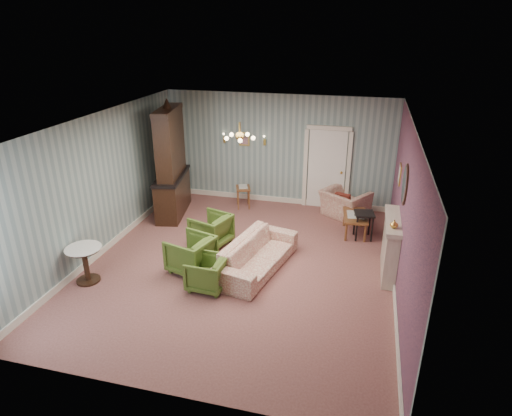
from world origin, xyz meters
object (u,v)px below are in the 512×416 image
(side_table_black, at_px, (363,226))
(dresser, at_px, (170,160))
(olive_chair_c, at_px, (211,228))
(olive_chair_a, at_px, (207,271))
(wingback_chair, at_px, (345,199))
(coffee_table, at_px, (354,224))
(olive_chair_b, at_px, (191,252))
(sofa_chintz, at_px, (257,249))
(pedestal_table, at_px, (86,264))
(fireplace, at_px, (390,246))

(side_table_black, bearing_deg, dresser, 176.79)
(olive_chair_c, bearing_deg, olive_chair_a, 35.41)
(wingback_chair, bearing_deg, coffee_table, 140.76)
(coffee_table, bearing_deg, wingback_chair, 107.04)
(olive_chair_b, xyz_separation_m, olive_chair_c, (-0.00, 1.17, -0.02))
(sofa_chintz, height_order, pedestal_table, sofa_chintz)
(dresser, height_order, side_table_black, dresser)
(sofa_chintz, xyz_separation_m, side_table_black, (1.99, 1.88, -0.11))
(fireplace, relative_size, coffee_table, 1.49)
(olive_chair_b, bearing_deg, pedestal_table, -47.65)
(olive_chair_c, height_order, sofa_chintz, sofa_chintz)
(olive_chair_c, relative_size, coffee_table, 0.81)
(dresser, bearing_deg, olive_chair_a, -67.10)
(olive_chair_b, relative_size, side_table_black, 1.26)
(olive_chair_a, bearing_deg, olive_chair_c, -159.51)
(fireplace, xyz_separation_m, side_table_black, (-0.52, 1.40, -0.26))
(fireplace, bearing_deg, sofa_chintz, -169.15)
(sofa_chintz, relative_size, dresser, 0.77)
(fireplace, bearing_deg, dresser, 162.41)
(sofa_chintz, height_order, coffee_table, sofa_chintz)
(olive_chair_c, relative_size, dresser, 0.27)
(wingback_chair, bearing_deg, side_table_black, 146.67)
(olive_chair_a, bearing_deg, olive_chair_b, -131.11)
(olive_chair_b, bearing_deg, olive_chair_a, 61.97)
(dresser, bearing_deg, olive_chair_c, -53.00)
(wingback_chair, bearing_deg, olive_chair_a, 94.18)
(olive_chair_b, distance_m, olive_chair_c, 1.17)
(wingback_chair, distance_m, coffee_table, 1.01)
(olive_chair_a, distance_m, dresser, 3.81)
(fireplace, bearing_deg, coffee_table, 114.17)
(olive_chair_c, height_order, fireplace, fireplace)
(olive_chair_a, distance_m, fireplace, 3.52)
(olive_chair_b, height_order, pedestal_table, olive_chair_b)
(olive_chair_c, bearing_deg, pedestal_table, -22.79)
(olive_chair_c, distance_m, pedestal_table, 2.68)
(olive_chair_b, xyz_separation_m, coffee_table, (3.03, 2.47, -0.16))
(dresser, distance_m, side_table_black, 4.87)
(olive_chair_a, relative_size, dresser, 0.24)
(wingback_chair, height_order, side_table_black, wingback_chair)
(olive_chair_a, relative_size, olive_chair_b, 0.86)
(olive_chair_b, bearing_deg, fireplace, 119.16)
(olive_chair_a, bearing_deg, side_table_black, 138.80)
(olive_chair_b, distance_m, fireplace, 3.86)
(olive_chair_a, height_order, dresser, dresser)
(olive_chair_a, distance_m, sofa_chintz, 1.15)
(wingback_chair, xyz_separation_m, fireplace, (1.01, -2.55, 0.12))
(wingback_chair, relative_size, coffee_table, 1.12)
(wingback_chair, xyz_separation_m, dresser, (-4.25, -0.88, 0.97))
(olive_chair_c, xyz_separation_m, pedestal_table, (-1.75, -2.03, -0.02))
(side_table_black, bearing_deg, fireplace, -69.51)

